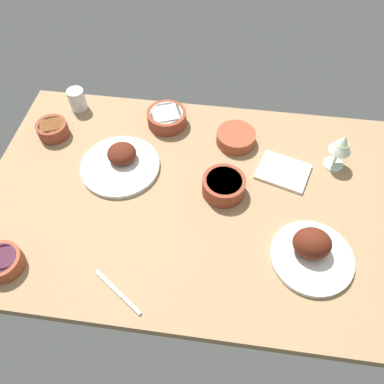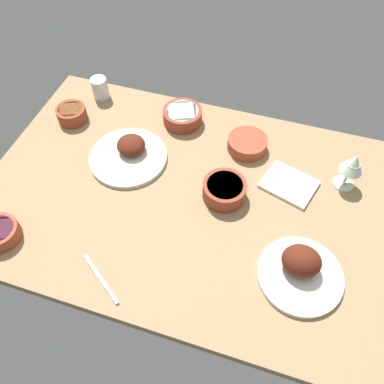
{
  "view_description": "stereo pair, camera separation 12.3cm",
  "coord_description": "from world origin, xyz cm",
  "px_view_note": "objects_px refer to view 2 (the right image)",
  "views": [
    {
      "loc": [
        -9.73,
        71.82,
        105.87
      ],
      "look_at": [
        0.0,
        0.0,
        6.0
      ],
      "focal_mm": 35.18,
      "sensor_mm": 36.0,
      "label": 1
    },
    {
      "loc": [
        -21.75,
        69.13,
        105.87
      ],
      "look_at": [
        0.0,
        0.0,
        6.0
      ],
      "focal_mm": 35.18,
      "sensor_mm": 36.0,
      "label": 2
    }
  ],
  "objects_px": {
    "bowl_cream": "(182,116)",
    "water_tumbler": "(100,88)",
    "bowl_pasta": "(247,143)",
    "bowl_sauce": "(224,190)",
    "wine_glass": "(353,165)",
    "bowl_soup": "(72,114)",
    "plate_center_main": "(301,268)",
    "plate_near_viewer": "(129,153)",
    "folded_napkin": "(289,184)",
    "fork_loose": "(101,279)",
    "bowl_onions": "(0,232)"
  },
  "relations": [
    {
      "from": "plate_center_main",
      "to": "bowl_sauce",
      "type": "height_order",
      "value": "plate_center_main"
    },
    {
      "from": "plate_near_viewer",
      "to": "water_tumbler",
      "type": "xyz_separation_m",
      "value": [
        0.24,
        -0.27,
        0.02
      ]
    },
    {
      "from": "bowl_soup",
      "to": "plate_near_viewer",
      "type": "bearing_deg",
      "value": 158.2
    },
    {
      "from": "water_tumbler",
      "to": "fork_loose",
      "type": "bearing_deg",
      "value": 115.22
    },
    {
      "from": "bowl_soup",
      "to": "water_tumbler",
      "type": "distance_m",
      "value": 0.16
    },
    {
      "from": "water_tumbler",
      "to": "bowl_sauce",
      "type": "bearing_deg",
      "value": 151.05
    },
    {
      "from": "bowl_cream",
      "to": "water_tumbler",
      "type": "height_order",
      "value": "water_tumbler"
    },
    {
      "from": "bowl_soup",
      "to": "bowl_onions",
      "type": "bearing_deg",
      "value": 94.46
    },
    {
      "from": "bowl_pasta",
      "to": "fork_loose",
      "type": "xyz_separation_m",
      "value": [
        0.29,
        0.62,
        -0.02
      ]
    },
    {
      "from": "bowl_onions",
      "to": "water_tumbler",
      "type": "relative_size",
      "value": 1.36
    },
    {
      "from": "bowl_cream",
      "to": "water_tumbler",
      "type": "distance_m",
      "value": 0.36
    },
    {
      "from": "bowl_sauce",
      "to": "bowl_soup",
      "type": "bearing_deg",
      "value": -15.38
    },
    {
      "from": "plate_near_viewer",
      "to": "bowl_pasta",
      "type": "bearing_deg",
      "value": -156.79
    },
    {
      "from": "bowl_soup",
      "to": "wine_glass",
      "type": "relative_size",
      "value": 0.8
    },
    {
      "from": "bowl_onions",
      "to": "wine_glass",
      "type": "bearing_deg",
      "value": -151.96
    },
    {
      "from": "bowl_sauce",
      "to": "fork_loose",
      "type": "bearing_deg",
      "value": 56.15
    },
    {
      "from": "water_tumbler",
      "to": "bowl_soup",
      "type": "bearing_deg",
      "value": 72.63
    },
    {
      "from": "bowl_pasta",
      "to": "folded_napkin",
      "type": "height_order",
      "value": "bowl_pasta"
    },
    {
      "from": "wine_glass",
      "to": "fork_loose",
      "type": "xyz_separation_m",
      "value": [
        0.64,
        0.56,
        -0.1
      ]
    },
    {
      "from": "water_tumbler",
      "to": "fork_loose",
      "type": "relative_size",
      "value": 0.47
    },
    {
      "from": "bowl_cream",
      "to": "water_tumbler",
      "type": "bearing_deg",
      "value": -6.08
    },
    {
      "from": "bowl_cream",
      "to": "fork_loose",
      "type": "distance_m",
      "value": 0.69
    },
    {
      "from": "bowl_sauce",
      "to": "water_tumbler",
      "type": "bearing_deg",
      "value": -28.95
    },
    {
      "from": "plate_near_viewer",
      "to": "folded_napkin",
      "type": "relative_size",
      "value": 1.63
    },
    {
      "from": "bowl_pasta",
      "to": "water_tumbler",
      "type": "relative_size",
      "value": 1.63
    },
    {
      "from": "bowl_cream",
      "to": "bowl_soup",
      "type": "distance_m",
      "value": 0.43
    },
    {
      "from": "bowl_cream",
      "to": "wine_glass",
      "type": "bearing_deg",
      "value": 168.48
    },
    {
      "from": "bowl_soup",
      "to": "water_tumbler",
      "type": "relative_size",
      "value": 1.3
    },
    {
      "from": "bowl_pasta",
      "to": "bowl_soup",
      "type": "bearing_deg",
      "value": 4.48
    },
    {
      "from": "bowl_soup",
      "to": "folded_napkin",
      "type": "xyz_separation_m",
      "value": [
        -0.85,
        0.07,
        -0.02
      ]
    },
    {
      "from": "plate_center_main",
      "to": "water_tumbler",
      "type": "relative_size",
      "value": 2.82
    },
    {
      "from": "bowl_onions",
      "to": "wine_glass",
      "type": "distance_m",
      "value": 1.12
    },
    {
      "from": "bowl_soup",
      "to": "bowl_onions",
      "type": "height_order",
      "value": "bowl_soup"
    },
    {
      "from": "bowl_soup",
      "to": "fork_loose",
      "type": "xyz_separation_m",
      "value": [
        -0.39,
        0.57,
        -0.03
      ]
    },
    {
      "from": "bowl_pasta",
      "to": "bowl_sauce",
      "type": "height_order",
      "value": "bowl_sauce"
    },
    {
      "from": "wine_glass",
      "to": "water_tumbler",
      "type": "height_order",
      "value": "wine_glass"
    },
    {
      "from": "plate_center_main",
      "to": "bowl_onions",
      "type": "xyz_separation_m",
      "value": [
        0.89,
        0.15,
        -0.0
      ]
    },
    {
      "from": "plate_center_main",
      "to": "water_tumbler",
      "type": "height_order",
      "value": "plate_center_main"
    },
    {
      "from": "bowl_sauce",
      "to": "bowl_pasta",
      "type": "bearing_deg",
      "value": -96.24
    },
    {
      "from": "bowl_onions",
      "to": "water_tumbler",
      "type": "bearing_deg",
      "value": -90.55
    },
    {
      "from": "bowl_cream",
      "to": "wine_glass",
      "type": "relative_size",
      "value": 1.06
    },
    {
      "from": "bowl_pasta",
      "to": "folded_napkin",
      "type": "bearing_deg",
      "value": 144.63
    },
    {
      "from": "bowl_sauce",
      "to": "water_tumbler",
      "type": "relative_size",
      "value": 1.64
    },
    {
      "from": "wine_glass",
      "to": "bowl_cream",
      "type": "bearing_deg",
      "value": -11.52
    },
    {
      "from": "plate_center_main",
      "to": "plate_near_viewer",
      "type": "relative_size",
      "value": 0.89
    },
    {
      "from": "plate_center_main",
      "to": "plate_near_viewer",
      "type": "distance_m",
      "value": 0.69
    },
    {
      "from": "folded_napkin",
      "to": "bowl_cream",
      "type": "bearing_deg",
      "value": -22.92
    },
    {
      "from": "bowl_cream",
      "to": "bowl_pasta",
      "type": "bearing_deg",
      "value": 166.75
    },
    {
      "from": "bowl_cream",
      "to": "bowl_sauce",
      "type": "height_order",
      "value": "bowl_sauce"
    },
    {
      "from": "plate_near_viewer",
      "to": "water_tumbler",
      "type": "bearing_deg",
      "value": -48.5
    }
  ]
}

